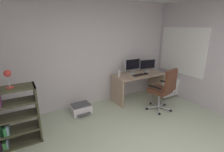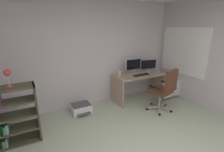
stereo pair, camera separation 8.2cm
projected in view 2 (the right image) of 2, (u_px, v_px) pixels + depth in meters
wall_back at (87, 54)px, 4.22m from camera, size 4.94×0.10×2.64m
window_pane at (183, 51)px, 4.60m from camera, size 0.01×1.36×1.18m
window_frame at (183, 51)px, 4.60m from camera, size 0.02×1.44×1.26m
desk at (139, 81)px, 4.67m from camera, size 1.41×0.64×0.73m
monitor_main at (133, 65)px, 4.56m from camera, size 0.48×0.18×0.43m
monitor_secondary at (148, 65)px, 4.82m from camera, size 0.45×0.18×0.34m
keyboard at (139, 75)px, 4.50m from camera, size 0.35×0.15×0.02m
computer_mouse at (147, 74)px, 4.60m from camera, size 0.08×0.11×0.03m
desktop_speaker at (120, 74)px, 4.36m from camera, size 0.07×0.07×0.17m
office_chair at (164, 88)px, 3.97m from camera, size 0.63×0.66×1.07m
bookshelf at (5, 119)px, 2.84m from camera, size 0.85×0.35×1.05m
desk_lamp at (8, 75)px, 2.69m from camera, size 0.11×0.11×0.30m
printer at (81, 108)px, 4.04m from camera, size 0.45×0.43×0.22m
radiator at (176, 87)px, 4.86m from camera, size 0.99×0.10×0.48m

